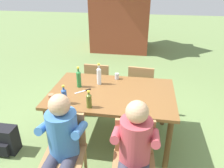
# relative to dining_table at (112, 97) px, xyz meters

# --- Properties ---
(ground_plane) EXTENTS (24.00, 24.00, 0.00)m
(ground_plane) POSITION_rel_dining_table_xyz_m (0.00, 0.00, -0.70)
(ground_plane) COLOR #6B844C
(dining_table) EXTENTS (1.68, 1.08, 0.78)m
(dining_table) POSITION_rel_dining_table_xyz_m (0.00, 0.00, 0.00)
(dining_table) COLOR brown
(dining_table) RESTS_ON ground_plane
(chair_near_left) EXTENTS (0.48, 0.48, 0.87)m
(chair_near_left) POSITION_rel_dining_table_xyz_m (-0.39, -0.84, -0.21)
(chair_near_left) COLOR #A37547
(chair_near_left) RESTS_ON ground_plane
(chair_near_right) EXTENTS (0.47, 0.47, 0.87)m
(chair_near_right) POSITION_rel_dining_table_xyz_m (0.37, -0.84, -0.21)
(chair_near_right) COLOR #A37547
(chair_near_right) RESTS_ON ground_plane
(chair_far_right) EXTENTS (0.48, 0.48, 0.87)m
(chair_far_right) POSITION_rel_dining_table_xyz_m (0.37, 0.84, -0.21)
(chair_far_right) COLOR #A37547
(chair_far_right) RESTS_ON ground_plane
(chair_far_left) EXTENTS (0.46, 0.46, 0.87)m
(chair_far_left) POSITION_rel_dining_table_xyz_m (-0.38, 0.84, -0.21)
(chair_far_left) COLOR #A37547
(chair_far_left) RESTS_ON ground_plane
(person_in_white_shirt) EXTENTS (0.47, 0.61, 1.18)m
(person_in_white_shirt) POSITION_rel_dining_table_xyz_m (-0.38, -0.95, -0.04)
(person_in_white_shirt) COLOR #3D70B2
(person_in_white_shirt) RESTS_ON ground_plane
(person_in_plaid_shirt) EXTENTS (0.47, 0.61, 1.18)m
(person_in_plaid_shirt) POSITION_rel_dining_table_xyz_m (0.38, -0.95, -0.04)
(person_in_plaid_shirt) COLOR #B7424C
(person_in_plaid_shirt) RESTS_ON ground_plane
(bottle_clear) EXTENTS (0.06, 0.06, 0.32)m
(bottle_clear) POSITION_rel_dining_table_xyz_m (-0.22, 0.21, 0.22)
(bottle_clear) COLOR white
(bottle_clear) RESTS_ON dining_table
(bottle_olive) EXTENTS (0.06, 0.06, 0.22)m
(bottle_olive) POSITION_rel_dining_table_xyz_m (-0.21, -0.42, 0.18)
(bottle_olive) COLOR #566623
(bottle_olive) RESTS_ON dining_table
(bottle_blue) EXTENTS (0.06, 0.06, 0.25)m
(bottle_blue) POSITION_rel_dining_table_xyz_m (-0.53, -0.39, 0.19)
(bottle_blue) COLOR #2D56A3
(bottle_blue) RESTS_ON dining_table
(bottle_green) EXTENTS (0.06, 0.06, 0.30)m
(bottle_green) POSITION_rel_dining_table_xyz_m (-0.48, 0.08, 0.22)
(bottle_green) COLOR #287A38
(bottle_green) RESTS_ON dining_table
(cup_white) EXTENTS (0.08, 0.08, 0.08)m
(cup_white) POSITION_rel_dining_table_xyz_m (0.32, -0.41, 0.13)
(cup_white) COLOR white
(cup_white) RESTS_ON dining_table
(cup_steel) EXTENTS (0.06, 0.06, 0.09)m
(cup_steel) POSITION_rel_dining_table_xyz_m (0.01, 0.42, 0.13)
(cup_steel) COLOR #B2B7BC
(cup_steel) RESTS_ON dining_table
(cup_terracotta) EXTENTS (0.07, 0.07, 0.12)m
(cup_terracotta) POSITION_rel_dining_table_xyz_m (-0.69, -0.40, 0.14)
(cup_terracotta) COLOR #BC6B47
(cup_terracotta) RESTS_ON dining_table
(table_knife) EXTENTS (0.19, 0.18, 0.01)m
(table_knife) POSITION_rel_dining_table_xyz_m (-0.38, -0.04, 0.09)
(table_knife) COLOR silver
(table_knife) RESTS_ON dining_table
(backpack_by_near_side) EXTENTS (0.32, 0.26, 0.39)m
(backpack_by_near_side) POSITION_rel_dining_table_xyz_m (-1.39, -0.52, -0.51)
(backpack_by_near_side) COLOR black
(backpack_by_near_side) RESTS_ON ground_plane
(brick_kiosk) EXTENTS (2.05, 1.64, 2.83)m
(brick_kiosk) POSITION_rel_dining_table_xyz_m (-0.45, 4.56, 0.79)
(brick_kiosk) COLOR brown
(brick_kiosk) RESTS_ON ground_plane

